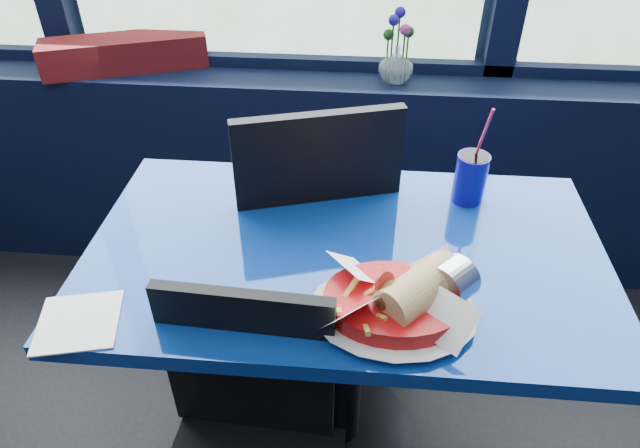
{
  "coord_description": "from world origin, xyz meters",
  "views": [
    {
      "loc": [
        0.33,
        0.98,
        1.6
      ],
      "look_at": [
        0.24,
        1.98,
        0.83
      ],
      "focal_mm": 32.0,
      "sensor_mm": 36.0,
      "label": 1
    }
  ],
  "objects": [
    {
      "name": "chair_near_back",
      "position": [
        0.26,
        2.32,
        0.57
      ],
      "size": [
        0.56,
        0.56,
        0.99
      ],
      "rotation": [
        0.0,
        0.0,
        3.44
      ],
      "color": "black",
      "rests_on": "ground"
    },
    {
      "name": "napkin",
      "position": [
        -0.22,
        1.72,
        0.75
      ],
      "size": [
        0.19,
        0.19,
        0.0
      ],
      "primitive_type": "cube",
      "rotation": [
        0.0,
        0.0,
        0.23
      ],
      "color": "white",
      "rests_on": "near_table"
    },
    {
      "name": "planter_box",
      "position": [
        -0.53,
        2.87,
        0.86
      ],
      "size": [
        0.58,
        0.33,
        0.11
      ],
      "primitive_type": "cube",
      "rotation": [
        0.0,
        0.0,
        0.35
      ],
      "color": "maroon",
      "rests_on": "window_sill"
    },
    {
      "name": "soda_cup",
      "position": [
        0.6,
        2.23,
        0.82
      ],
      "size": [
        0.08,
        0.08,
        0.27
      ],
      "rotation": [
        0.0,
        0.0,
        -0.32
      ],
      "color": "#110C8D",
      "rests_on": "near_table"
    },
    {
      "name": "near_table",
      "position": [
        0.3,
        2.0,
        0.57
      ],
      "size": [
        1.2,
        0.7,
        0.75
      ],
      "color": "black",
      "rests_on": "ground"
    },
    {
      "name": "food_basket",
      "position": [
        0.41,
        1.8,
        0.79
      ],
      "size": [
        0.37,
        0.37,
        0.11
      ],
      "rotation": [
        0.0,
        0.0,
        0.37
      ],
      "color": "#B20B0E",
      "rests_on": "near_table"
    },
    {
      "name": "window_sill",
      "position": [
        0.0,
        2.87,
        0.4
      ],
      "size": [
        5.0,
        0.26,
        0.8
      ],
      "primitive_type": "cube",
      "color": "black",
      "rests_on": "ground"
    },
    {
      "name": "flower_vase",
      "position": [
        0.42,
        2.84,
        0.87
      ],
      "size": [
        0.14,
        0.15,
        0.25
      ],
      "rotation": [
        0.0,
        0.0,
        0.23
      ],
      "color": "silver",
      "rests_on": "window_sill"
    },
    {
      "name": "ketchup_bottle",
      "position": [
        0.29,
        2.27,
        0.84
      ],
      "size": [
        0.05,
        0.05,
        0.21
      ],
      "color": "#B20B0E",
      "rests_on": "near_table"
    }
  ]
}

